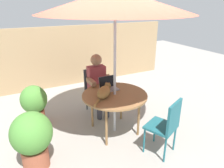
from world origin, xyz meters
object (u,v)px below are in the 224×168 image
at_px(chair_empty, 167,123).
at_px(person_seated, 98,82).
at_px(laptop, 108,85).
at_px(cat, 104,92).
at_px(chair_occupied, 95,87).
at_px(potted_plant_by_chair, 32,138).
at_px(patio_table, 115,97).
at_px(patio_umbrella, 115,1).
at_px(potted_plant_near_fence, 34,103).

relative_size(chair_empty, person_seated, 0.73).
relative_size(laptop, cat, 0.62).
distance_m(chair_occupied, cat, 0.93).
relative_size(chair_occupied, laptop, 2.95).
relative_size(chair_occupied, chair_empty, 1.00).
relative_size(cat, potted_plant_by_chair, 0.58).
height_order(patio_table, chair_empty, chair_empty).
bearing_deg(patio_umbrella, chair_occupied, 90.00).
xyz_separation_m(patio_table, potted_plant_by_chair, (-1.39, -0.27, -0.19)).
distance_m(chair_occupied, laptop, 0.66).
xyz_separation_m(chair_empty, potted_plant_by_chair, (-1.78, 0.60, -0.05)).
xyz_separation_m(patio_umbrella, cat, (-0.19, 0.01, -1.37)).
bearing_deg(patio_table, potted_plant_by_chair, -168.89).
bearing_deg(person_seated, chair_empty, -75.98).
distance_m(cat, potted_plant_by_chair, 1.27).
bearing_deg(laptop, patio_umbrella, -91.62).
distance_m(chair_empty, person_seated, 1.65).
bearing_deg(cat, chair_occupied, 77.84).
bearing_deg(chair_empty, patio_umbrella, 114.44).
relative_size(cat, potted_plant_near_fence, 0.62).
xyz_separation_m(patio_table, chair_empty, (0.40, -0.88, -0.14)).
xyz_separation_m(laptop, potted_plant_by_chair, (-1.39, -0.54, -0.30)).
height_order(chair_empty, person_seated, person_seated).
height_order(patio_umbrella, laptop, patio_umbrella).
height_order(patio_umbrella, potted_plant_near_fence, patio_umbrella).
bearing_deg(cat, patio_umbrella, -2.61).
xyz_separation_m(patio_umbrella, person_seated, (0.00, 0.72, -1.48)).
height_order(patio_umbrella, person_seated, patio_umbrella).
distance_m(chair_empty, potted_plant_by_chair, 1.88).
distance_m(patio_table, laptop, 0.29).
relative_size(person_seated, potted_plant_near_fence, 1.57).
xyz_separation_m(chair_occupied, laptop, (0.01, -0.61, 0.25)).
bearing_deg(patio_table, patio_umbrella, 0.00).
bearing_deg(chair_occupied, potted_plant_by_chair, -140.35).
bearing_deg(patio_table, chair_empty, -65.56).
bearing_deg(laptop, chair_occupied, 90.72).
relative_size(chair_empty, cat, 1.83).
xyz_separation_m(potted_plant_near_fence, potted_plant_by_chair, (-0.16, -1.11, 0.03)).
relative_size(patio_umbrella, chair_empty, 2.61).
height_order(chair_empty, laptop, laptop).
distance_m(chair_empty, potted_plant_near_fence, 2.36).
distance_m(patio_table, person_seated, 0.72).
bearing_deg(person_seated, potted_plant_near_fence, 174.51).
distance_m(chair_occupied, potted_plant_by_chair, 1.80).
relative_size(patio_umbrella, person_seated, 1.89).
bearing_deg(potted_plant_near_fence, patio_table, -34.37).
relative_size(person_seated, laptop, 4.06).
distance_m(patio_umbrella, chair_empty, 1.91).
relative_size(chair_occupied, potted_plant_near_fence, 1.14).
bearing_deg(person_seated, patio_table, -90.00).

